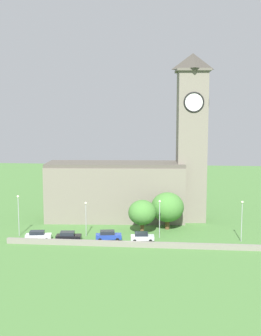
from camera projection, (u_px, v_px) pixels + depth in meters
name	position (u px, v px, depth m)	size (l,w,h in m)	color
ground_plane	(140.00, 222.00, 92.40)	(200.00, 200.00, 0.00)	#477538
church	(136.00, 177.00, 93.35)	(35.28, 11.81, 35.70)	slate
quay_barrier	(132.00, 244.00, 75.21)	(45.28, 0.70, 0.96)	gray
car_white	(38.00, 235.00, 79.17)	(4.90, 2.61, 1.72)	silver
car_black	(68.00, 236.00, 78.63)	(4.74, 2.63, 1.74)	black
car_blue	(108.00, 235.00, 78.87)	(4.91, 2.60, 1.87)	#233D9E
car_silver	(142.00, 237.00, 78.38)	(4.41, 2.46, 1.71)	silver
streetlamp_west_end	(18.00, 209.00, 81.21)	(0.44, 0.44, 7.87)	#9EA0A5
streetlamp_west_mid	(86.00, 213.00, 81.28)	(0.44, 0.44, 6.59)	#9EA0A5
streetlamp_central	(160.00, 213.00, 80.10)	(0.44, 0.44, 7.19)	#9EA0A5
streetlamp_east_mid	(242.00, 215.00, 77.70)	(0.44, 0.44, 7.56)	#9EA0A5
tree_by_tower	(167.00, 207.00, 86.09)	(6.59, 6.59, 7.50)	brown
tree_churchyard	(142.00, 213.00, 82.91)	(5.40, 5.40, 6.64)	brown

